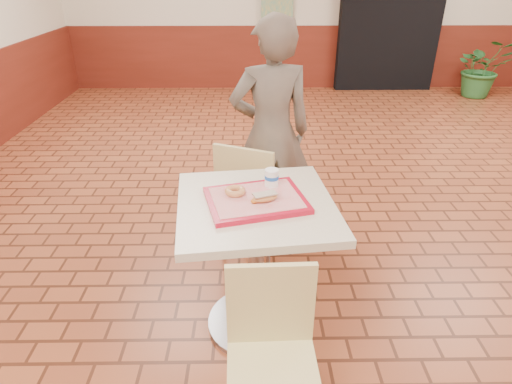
{
  "coord_description": "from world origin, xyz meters",
  "views": [
    {
      "loc": [
        -1.04,
        -2.37,
        1.89
      ],
      "look_at": [
        -1.01,
        -0.5,
        0.88
      ],
      "focal_mm": 30.0,
      "sensor_mm": 36.0,
      "label": 1
    }
  ],
  "objects_px": {
    "customer": "(271,134)",
    "paper_cup": "(272,178)",
    "serving_tray": "(256,200)",
    "chair_main_front": "(272,349)",
    "ring_donut": "(235,191)",
    "main_table": "(256,246)",
    "potted_plant": "(482,68)",
    "long_john_donut": "(264,198)",
    "chair_main_back": "(250,196)"
  },
  "relations": [
    {
      "from": "chair_main_front",
      "to": "ring_donut",
      "type": "distance_m",
      "value": 0.78
    },
    {
      "from": "customer",
      "to": "paper_cup",
      "type": "distance_m",
      "value": 0.9
    },
    {
      "from": "chair_main_front",
      "to": "paper_cup",
      "type": "distance_m",
      "value": 0.85
    },
    {
      "from": "paper_cup",
      "to": "chair_main_back",
      "type": "bearing_deg",
      "value": 101.59
    },
    {
      "from": "chair_main_front",
      "to": "potted_plant",
      "type": "xyz_separation_m",
      "value": [
        3.55,
        5.47,
        -0.01
      ]
    },
    {
      "from": "serving_tray",
      "to": "chair_main_front",
      "type": "bearing_deg",
      "value": -84.49
    },
    {
      "from": "customer",
      "to": "ring_donut",
      "type": "relative_size",
      "value": 15.26
    },
    {
      "from": "long_john_donut",
      "to": "potted_plant",
      "type": "distance_m",
      "value": 6.08
    },
    {
      "from": "serving_tray",
      "to": "paper_cup",
      "type": "xyz_separation_m",
      "value": [
        0.08,
        0.13,
        0.06
      ]
    },
    {
      "from": "chair_main_front",
      "to": "ring_donut",
      "type": "height_order",
      "value": "ring_donut"
    },
    {
      "from": "chair_main_front",
      "to": "ring_donut",
      "type": "bearing_deg",
      "value": 102.57
    },
    {
      "from": "main_table",
      "to": "long_john_donut",
      "type": "xyz_separation_m",
      "value": [
        0.04,
        -0.04,
        0.32
      ]
    },
    {
      "from": "chair_main_front",
      "to": "chair_main_back",
      "type": "height_order",
      "value": "chair_main_back"
    },
    {
      "from": "chair_main_front",
      "to": "paper_cup",
      "type": "relative_size",
      "value": 8.91
    },
    {
      "from": "long_john_donut",
      "to": "chair_main_back",
      "type": "bearing_deg",
      "value": 95.56
    },
    {
      "from": "chair_main_front",
      "to": "long_john_donut",
      "type": "xyz_separation_m",
      "value": [
        -0.02,
        0.56,
        0.42
      ]
    },
    {
      "from": "ring_donut",
      "to": "potted_plant",
      "type": "height_order",
      "value": "potted_plant"
    },
    {
      "from": "main_table",
      "to": "ring_donut",
      "type": "relative_size",
      "value": 7.76
    },
    {
      "from": "paper_cup",
      "to": "potted_plant",
      "type": "xyz_separation_m",
      "value": [
        3.52,
        4.74,
        -0.45
      ]
    },
    {
      "from": "customer",
      "to": "paper_cup",
      "type": "xyz_separation_m",
      "value": [
        -0.04,
        -0.89,
        0.09
      ]
    },
    {
      "from": "chair_main_back",
      "to": "potted_plant",
      "type": "height_order",
      "value": "potted_plant"
    },
    {
      "from": "customer",
      "to": "chair_main_front",
      "type": "bearing_deg",
      "value": 77.15
    },
    {
      "from": "chair_main_front",
      "to": "long_john_donut",
      "type": "bearing_deg",
      "value": 89.97
    },
    {
      "from": "customer",
      "to": "serving_tray",
      "type": "height_order",
      "value": "customer"
    },
    {
      "from": "ring_donut",
      "to": "paper_cup",
      "type": "xyz_separation_m",
      "value": [
        0.19,
        0.09,
        0.03
      ]
    },
    {
      "from": "chair_main_back",
      "to": "paper_cup",
      "type": "relative_size",
      "value": 9.6
    },
    {
      "from": "main_table",
      "to": "chair_main_front",
      "type": "bearing_deg",
      "value": -84.49
    },
    {
      "from": "chair_main_back",
      "to": "chair_main_front",
      "type": "bearing_deg",
      "value": 117.03
    },
    {
      "from": "main_table",
      "to": "potted_plant",
      "type": "relative_size",
      "value": 0.92
    },
    {
      "from": "serving_tray",
      "to": "chair_main_back",
      "type": "bearing_deg",
      "value": 92.47
    },
    {
      "from": "main_table",
      "to": "ring_donut",
      "type": "distance_m",
      "value": 0.33
    },
    {
      "from": "customer",
      "to": "serving_tray",
      "type": "distance_m",
      "value": 1.03
    },
    {
      "from": "main_table",
      "to": "potted_plant",
      "type": "xyz_separation_m",
      "value": [
        3.61,
        4.87,
        -0.11
      ]
    },
    {
      "from": "potted_plant",
      "to": "chair_main_front",
      "type": "bearing_deg",
      "value": -122.96
    },
    {
      "from": "chair_main_back",
      "to": "customer",
      "type": "bearing_deg",
      "value": -90.71
    },
    {
      "from": "paper_cup",
      "to": "potted_plant",
      "type": "bearing_deg",
      "value": 53.41
    },
    {
      "from": "chair_main_front",
      "to": "paper_cup",
      "type": "height_order",
      "value": "paper_cup"
    },
    {
      "from": "paper_cup",
      "to": "customer",
      "type": "bearing_deg",
      "value": 87.61
    },
    {
      "from": "main_table",
      "to": "paper_cup",
      "type": "relative_size",
      "value": 8.97
    },
    {
      "from": "chair_main_back",
      "to": "paper_cup",
      "type": "distance_m",
      "value": 0.7
    },
    {
      "from": "chair_main_back",
      "to": "paper_cup",
      "type": "xyz_separation_m",
      "value": [
        0.11,
        -0.55,
        0.41
      ]
    },
    {
      "from": "ring_donut",
      "to": "long_john_donut",
      "type": "relative_size",
      "value": 0.72
    },
    {
      "from": "main_table",
      "to": "potted_plant",
      "type": "distance_m",
      "value": 6.06
    },
    {
      "from": "customer",
      "to": "potted_plant",
      "type": "bearing_deg",
      "value": -142.76
    },
    {
      "from": "paper_cup",
      "to": "potted_plant",
      "type": "height_order",
      "value": "paper_cup"
    },
    {
      "from": "main_table",
      "to": "serving_tray",
      "type": "distance_m",
      "value": 0.28
    },
    {
      "from": "customer",
      "to": "ring_donut",
      "type": "height_order",
      "value": "customer"
    },
    {
      "from": "serving_tray",
      "to": "long_john_donut",
      "type": "xyz_separation_m",
      "value": [
        0.04,
        -0.04,
        0.03
      ]
    },
    {
      "from": "chair_main_back",
      "to": "serving_tray",
      "type": "height_order",
      "value": "chair_main_back"
    },
    {
      "from": "customer",
      "to": "long_john_donut",
      "type": "distance_m",
      "value": 1.06
    }
  ]
}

